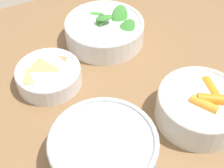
% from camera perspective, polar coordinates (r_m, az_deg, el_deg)
% --- Properties ---
extents(dining_table, '(1.25, 0.77, 0.75)m').
position_cam_1_polar(dining_table, '(0.76, -7.20, -7.63)').
color(dining_table, olive).
rests_on(dining_table, ground_plane).
extents(bowl_carrots, '(0.17, 0.17, 0.07)m').
position_cam_1_polar(bowl_carrots, '(0.61, 15.84, -3.91)').
color(bowl_carrots, silver).
rests_on(bowl_carrots, dining_table).
extents(bowl_greens, '(0.19, 0.19, 0.08)m').
position_cam_1_polar(bowl_greens, '(0.77, -1.31, 9.86)').
color(bowl_greens, white).
rests_on(bowl_greens, dining_table).
extents(bowl_beans_hotdog, '(0.18, 0.18, 0.06)m').
position_cam_1_polar(bowl_beans_hotdog, '(0.54, -1.39, -11.83)').
color(bowl_beans_hotdog, silver).
rests_on(bowl_beans_hotdog, dining_table).
extents(bowl_cookies, '(0.14, 0.14, 0.04)m').
position_cam_1_polar(bowl_cookies, '(0.68, -11.54, 1.68)').
color(bowl_cookies, white).
rests_on(bowl_cookies, dining_table).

